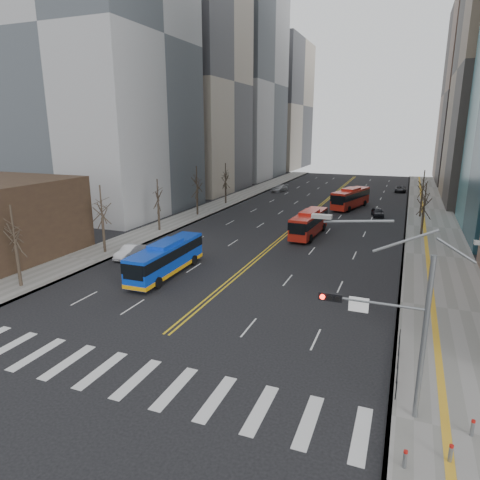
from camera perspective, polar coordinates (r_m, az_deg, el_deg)
The scene contains 17 objects.
ground at distance 25.61m, azimuth -15.89°, elevation -16.85°, with size 220.00×220.00×0.00m, color black.
sidewalk_right at distance 63.45m, azimuth 24.26°, elevation 1.54°, with size 7.00×130.00×0.15m, color slate.
sidewalk_left at distance 70.27m, azimuth -4.55°, elevation 4.00°, with size 5.00×130.00×0.15m, color slate.
crosswalk at distance 25.61m, azimuth -15.89°, elevation -16.84°, with size 26.70×4.00×0.01m.
centerline at distance 74.49m, azimuth 10.43°, elevation 4.36°, with size 0.55×100.00×0.01m.
office_towers at distance 87.25m, azimuth 13.19°, elevation 21.51°, with size 83.00×134.00×58.00m.
signal_mast at distance 20.73m, azimuth 19.53°, elevation -9.85°, with size 5.37×0.37×9.39m.
pedestrian_railing at distance 26.10m, azimuth 20.36°, elevation -14.51°, with size 0.06×6.06×1.02m.
bollards at distance 21.17m, azimuth 25.52°, elevation -23.54°, with size 2.87×3.17×0.78m.
street_trees at distance 56.29m, azimuth -0.74°, elevation 6.30°, with size 35.20×47.20×7.60m.
blue_bus at distance 39.78m, azimuth -9.81°, elevation -2.31°, with size 2.67×10.68×3.13m.
red_bus_near at distance 53.98m, azimuth 9.19°, elevation 2.40°, with size 2.94×10.04×3.18m.
red_bus_far at distance 74.13m, azimuth 14.55°, elevation 5.57°, with size 5.18×11.03×3.42m.
car_white at distance 45.92m, azimuth -14.48°, elevation -1.52°, with size 1.41×4.05×1.33m, color white.
car_dark_mid at distance 68.67m, azimuth 17.87°, elevation 3.57°, with size 1.55×3.86×1.32m, color black.
car_silver at distance 91.48m, azimuth 5.32°, elevation 6.88°, with size 1.89×4.65×1.35m, color #A3A4A9.
car_dark_far at distance 96.39m, azimuth 20.61°, elevation 6.38°, with size 2.10×4.55×1.27m, color black.
Camera 1 is at (13.90, -16.98, 13.20)m, focal length 32.00 mm.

